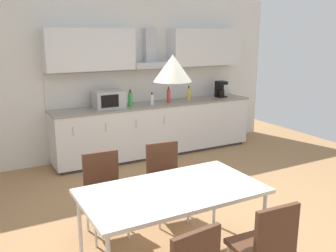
% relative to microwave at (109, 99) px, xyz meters
% --- Properties ---
extents(ground_plane, '(8.69, 8.94, 0.02)m').
position_rel_microwave_xyz_m(ground_plane, '(-0.10, -2.67, -1.06)').
color(ground_plane, '#9E754C').
extents(wall_back, '(6.95, 0.10, 2.70)m').
position_rel_microwave_xyz_m(wall_back, '(-0.10, 0.36, 0.31)').
color(wall_back, silver).
rests_on(wall_back, ground_plane).
extents(kitchen_counter, '(3.60, 0.64, 0.91)m').
position_rel_microwave_xyz_m(kitchen_counter, '(0.85, 0.00, -0.59)').
color(kitchen_counter, '#333333').
rests_on(kitchen_counter, ground_plane).
extents(backsplash_tile, '(3.58, 0.02, 0.55)m').
position_rel_microwave_xyz_m(backsplash_tile, '(0.85, 0.30, 0.14)').
color(backsplash_tile, silver).
rests_on(backsplash_tile, kitchen_counter).
extents(upper_wall_cabinets, '(3.58, 0.40, 0.65)m').
position_rel_microwave_xyz_m(upper_wall_cabinets, '(0.85, 0.14, 0.78)').
color(upper_wall_cabinets, silver).
extents(microwave, '(0.48, 0.35, 0.28)m').
position_rel_microwave_xyz_m(microwave, '(0.00, 0.00, 0.00)').
color(microwave, '#ADADB2').
rests_on(microwave, kitchen_counter).
extents(coffee_maker, '(0.18, 0.19, 0.30)m').
position_rel_microwave_xyz_m(coffee_maker, '(2.23, 0.03, 0.01)').
color(coffee_maker, black).
rests_on(coffee_maker, kitchen_counter).
extents(bottle_white, '(0.06, 0.06, 0.20)m').
position_rel_microwave_xyz_m(bottle_white, '(0.75, -0.05, -0.05)').
color(bottle_white, white).
rests_on(bottle_white, kitchen_counter).
extents(bottle_green, '(0.07, 0.07, 0.28)m').
position_rel_microwave_xyz_m(bottle_green, '(0.35, -0.06, -0.02)').
color(bottle_green, green).
rests_on(bottle_green, kitchen_counter).
extents(bottle_red, '(0.06, 0.06, 0.28)m').
position_rel_microwave_xyz_m(bottle_red, '(1.08, -0.04, -0.02)').
color(bottle_red, red).
rests_on(bottle_red, kitchen_counter).
extents(bottle_yellow, '(0.06, 0.06, 0.25)m').
position_rel_microwave_xyz_m(bottle_yellow, '(1.54, 0.05, -0.03)').
color(bottle_yellow, yellow).
rests_on(bottle_yellow, kitchen_counter).
extents(dining_table, '(1.61, 0.89, 0.73)m').
position_rel_microwave_xyz_m(dining_table, '(-0.50, -2.98, -0.36)').
color(dining_table, silver).
rests_on(dining_table, ground_plane).
extents(chair_near_right, '(0.42, 0.42, 0.87)m').
position_rel_microwave_xyz_m(chair_near_right, '(-0.14, -3.81, -0.51)').
color(chair_near_right, '#4C2D1E').
rests_on(chair_near_right, ground_plane).
extents(chair_far_right, '(0.44, 0.44, 0.87)m').
position_rel_microwave_xyz_m(chair_far_right, '(-0.12, -2.16, -0.51)').
color(chair_far_right, '#4C2D1E').
rests_on(chair_far_right, ground_plane).
extents(chair_far_left, '(0.42, 0.42, 0.87)m').
position_rel_microwave_xyz_m(chair_far_left, '(-0.85, -2.16, -0.51)').
color(chair_far_left, '#4C2D1E').
rests_on(chair_far_left, ground_plane).
extents(pendant_lamp, '(0.32, 0.32, 0.22)m').
position_rel_microwave_xyz_m(pendant_lamp, '(-0.50, -2.98, 0.75)').
color(pendant_lamp, silver).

